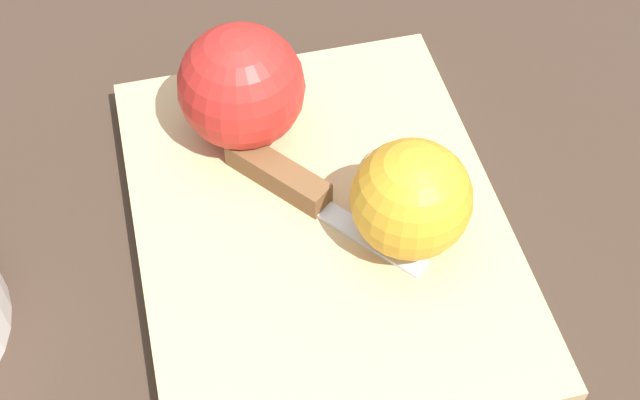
{
  "coord_description": "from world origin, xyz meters",
  "views": [
    {
      "loc": [
        0.33,
        -0.09,
        0.48
      ],
      "look_at": [
        0.0,
        0.0,
        0.04
      ],
      "focal_mm": 50.0,
      "sensor_mm": 36.0,
      "label": 1
    }
  ],
  "objects": [
    {
      "name": "cutting_board",
      "position": [
        0.0,
        0.0,
        0.01
      ],
      "size": [
        0.32,
        0.25,
        0.02
      ],
      "color": "tan",
      "rests_on": "ground_plane"
    },
    {
      "name": "apple_slice",
      "position": [
        -0.01,
        0.07,
        0.02
      ],
      "size": [
        0.07,
        0.07,
        0.01
      ],
      "color": "beige",
      "rests_on": "cutting_board"
    },
    {
      "name": "ground_plane",
      "position": [
        0.0,
        0.0,
        0.0
      ],
      "size": [
        4.0,
        4.0,
        0.0
      ],
      "primitive_type": "plane",
      "color": "#38281E"
    },
    {
      "name": "apple_half_left",
      "position": [
        -0.09,
        -0.03,
        0.06
      ],
      "size": [
        0.09,
        0.09,
        0.09
      ],
      "rotation": [
        0.0,
        0.0,
        3.95
      ],
      "color": "red",
      "rests_on": "cutting_board"
    },
    {
      "name": "knife",
      "position": [
        -0.03,
        -0.01,
        0.03
      ],
      "size": [
        0.13,
        0.11,
        0.02
      ],
      "rotation": [
        0.0,
        0.0,
        0.64
      ],
      "color": "silver",
      "rests_on": "cutting_board"
    },
    {
      "name": "apple_half_right",
      "position": [
        0.03,
        0.05,
        0.06
      ],
      "size": [
        0.08,
        0.08,
        0.08
      ],
      "rotation": [
        0.0,
        0.0,
        2.62
      ],
      "color": "gold",
      "rests_on": "cutting_board"
    }
  ]
}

